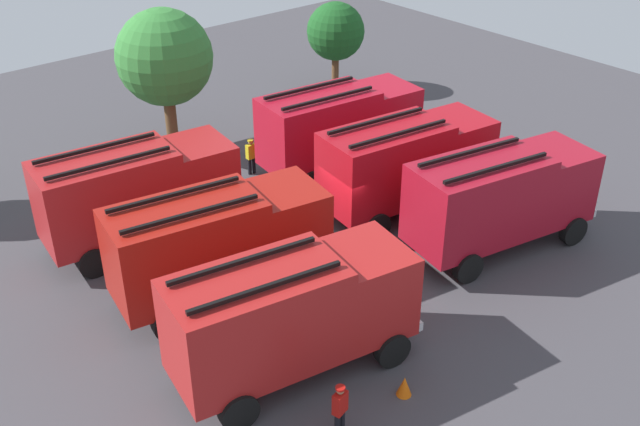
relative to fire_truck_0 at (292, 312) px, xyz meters
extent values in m
plane|color=#423F44|center=(4.95, 4.61, -2.15)|extent=(52.09, 52.09, 0.00)
cube|color=#AA1C1B|center=(2.41, -0.43, -0.05)|extent=(2.61, 2.85, 2.60)
cube|color=#8C9EAD|center=(3.44, -0.62, 0.26)|extent=(0.46, 2.11, 1.46)
cube|color=#AA1C1B|center=(-1.03, 0.19, 0.10)|extent=(5.17, 3.31, 2.90)
cube|color=black|center=(-0.91, 0.86, 1.67)|extent=(4.27, 0.88, 0.12)
cube|color=black|center=(-1.16, -0.49, 1.67)|extent=(4.27, 0.88, 0.12)
cube|color=silver|center=(3.59, -0.65, -1.20)|extent=(0.62, 2.37, 0.28)
cylinder|color=black|center=(2.82, 0.71, -1.60)|extent=(1.14, 0.54, 1.10)
cylinder|color=black|center=(2.39, -1.65, -1.60)|extent=(1.14, 0.54, 1.10)
cylinder|color=black|center=(-2.00, 1.58, -1.60)|extent=(1.14, 0.54, 1.10)
cylinder|color=black|center=(-2.43, -0.78, -1.60)|extent=(1.14, 0.54, 1.10)
cube|color=maroon|center=(12.19, -0.05, -0.05)|extent=(2.64, 2.88, 2.60)
cube|color=#8C9EAD|center=(13.22, -0.26, 0.26)|extent=(0.49, 2.10, 1.46)
cube|color=maroon|center=(8.75, 0.62, 0.10)|extent=(5.19, 3.38, 2.90)
cube|color=black|center=(8.88, 1.29, 1.67)|extent=(4.26, 0.95, 0.12)
cube|color=black|center=(8.62, -0.06, 1.67)|extent=(4.26, 0.95, 0.12)
cube|color=silver|center=(13.36, -0.29, -1.20)|extent=(0.65, 2.37, 0.28)
cylinder|color=black|center=(12.61, 1.08, -1.60)|extent=(1.15, 0.55, 1.10)
cylinder|color=black|center=(12.15, -1.27, -1.60)|extent=(1.15, 0.55, 1.10)
cylinder|color=black|center=(7.80, 2.03, -1.60)|extent=(1.15, 0.55, 1.10)
cylinder|color=black|center=(7.34, -0.33, -1.60)|extent=(1.15, 0.55, 1.10)
cube|color=#9F1710|center=(2.91, 3.95, -0.05)|extent=(2.60, 2.84, 2.60)
cube|color=#8C9EAD|center=(3.94, 3.77, 0.26)|extent=(0.45, 2.11, 1.46)
cube|color=#9F1710|center=(-0.54, 4.56, 0.10)|extent=(5.16, 3.30, 2.90)
cube|color=black|center=(-0.42, 5.24, 1.67)|extent=(4.27, 0.87, 0.12)
cube|color=black|center=(-0.66, 3.89, 1.67)|extent=(4.27, 0.87, 0.12)
cube|color=silver|center=(4.09, 3.75, -1.20)|extent=(0.61, 2.37, 0.28)
cylinder|color=black|center=(3.31, 5.10, -1.60)|extent=(1.14, 0.54, 1.10)
cylinder|color=black|center=(2.89, 2.74, -1.60)|extent=(1.14, 0.54, 1.10)
cylinder|color=black|center=(-1.51, 5.95, -1.60)|extent=(1.14, 0.54, 1.10)
cylinder|color=black|center=(-1.93, 3.59, -1.60)|extent=(1.14, 0.54, 1.10)
cube|color=#A80F19|center=(11.67, 4.15, -0.05)|extent=(2.52, 2.77, 2.60)
cube|color=#8C9EAD|center=(12.71, 4.01, 0.26)|extent=(0.37, 2.12, 1.46)
cube|color=#A80F19|center=(8.21, 4.63, 0.10)|extent=(5.09, 3.13, 2.90)
cube|color=black|center=(8.30, 5.31, 1.67)|extent=(4.30, 0.70, 0.12)
cube|color=black|center=(8.11, 3.95, 1.67)|extent=(4.30, 0.70, 0.12)
cube|color=silver|center=(12.86, 3.99, -1.20)|extent=(0.52, 2.38, 0.28)
cylinder|color=black|center=(12.03, 5.32, -1.60)|extent=(1.14, 0.50, 1.10)
cylinder|color=black|center=(11.71, 2.94, -1.60)|extent=(1.14, 0.50, 1.10)
cylinder|color=black|center=(7.18, 5.98, -1.60)|extent=(1.14, 0.50, 1.10)
cylinder|color=black|center=(6.85, 3.60, -1.60)|extent=(1.14, 0.50, 1.10)
cube|color=#A81C1E|center=(2.60, 8.80, -0.05)|extent=(2.49, 2.75, 2.60)
cube|color=#8C9EAD|center=(3.64, 8.67, 0.26)|extent=(0.34, 2.12, 1.46)
cube|color=#A81C1E|center=(-0.87, 9.23, 0.10)|extent=(5.07, 3.07, 2.90)
cube|color=black|center=(-0.79, 9.91, 1.67)|extent=(4.30, 0.65, 0.12)
cube|color=black|center=(-0.96, 8.54, 1.67)|extent=(4.30, 0.65, 0.12)
cube|color=silver|center=(3.79, 8.65, -1.20)|extent=(0.49, 2.38, 0.28)
cylinder|color=black|center=(2.95, 9.96, -1.60)|extent=(1.13, 0.48, 1.10)
cylinder|color=black|center=(2.65, 7.58, -1.60)|extent=(1.13, 0.48, 1.10)
cylinder|color=black|center=(-1.91, 10.56, -1.60)|extent=(1.13, 0.48, 1.10)
cylinder|color=black|center=(-2.21, 8.18, -1.60)|extent=(1.13, 0.48, 1.10)
cube|color=#AC1021|center=(11.97, 8.46, -0.05)|extent=(2.48, 2.74, 2.60)
cube|color=#8C9EAD|center=(13.01, 8.33, 0.26)|extent=(0.33, 2.12, 1.46)
cube|color=#AC1021|center=(8.49, 8.88, 0.10)|extent=(5.06, 3.05, 2.90)
cube|color=black|center=(8.57, 9.56, 1.67)|extent=(4.30, 0.63, 0.12)
cube|color=black|center=(8.41, 8.19, 1.67)|extent=(4.30, 0.63, 0.12)
cube|color=silver|center=(13.16, 8.32, -1.20)|extent=(0.48, 2.38, 0.28)
cylinder|color=black|center=(12.31, 9.63, -1.60)|extent=(1.13, 0.48, 1.10)
cylinder|color=black|center=(12.02, 7.24, -1.60)|extent=(1.13, 0.48, 1.10)
cylinder|color=black|center=(7.44, 10.21, -1.60)|extent=(1.13, 0.48, 1.10)
cylinder|color=black|center=(7.16, 7.83, -1.60)|extent=(1.13, 0.48, 1.10)
cylinder|color=black|center=(-0.44, -2.63, -1.78)|extent=(0.16, 0.16, 0.74)
cylinder|color=black|center=(-0.64, -2.68, -1.78)|extent=(0.16, 0.16, 0.74)
cube|color=#B7140F|center=(-0.54, -2.66, -1.09)|extent=(0.47, 0.33, 0.64)
sphere|color=#9E704C|center=(-0.54, -2.66, -0.66)|extent=(0.21, 0.21, 0.21)
cylinder|color=#B7140F|center=(-0.54, -2.66, -0.58)|extent=(0.26, 0.26, 0.06)
cylinder|color=black|center=(6.34, 10.96, -1.78)|extent=(0.16, 0.16, 0.74)
cylinder|color=black|center=(6.55, 10.96, -1.78)|extent=(0.16, 0.16, 0.74)
cube|color=gold|center=(6.45, 10.96, -1.09)|extent=(0.42, 0.24, 0.64)
sphere|color=#9E704C|center=(6.45, 10.96, -0.67)|extent=(0.21, 0.21, 0.21)
cylinder|color=gold|center=(6.45, 10.96, -0.58)|extent=(0.26, 0.26, 0.06)
cylinder|color=brown|center=(5.08, 15.19, -0.83)|extent=(0.53, 0.53, 2.64)
sphere|color=#337A33|center=(5.08, 15.19, 2.29)|extent=(4.23, 4.23, 4.23)
cylinder|color=brown|center=(15.92, 16.26, -1.19)|extent=(0.39, 0.39, 1.93)
sphere|color=#19511E|center=(15.92, 16.26, 1.08)|extent=(3.08, 3.08, 3.08)
cone|color=#F2600C|center=(1.77, -2.77, -1.84)|extent=(0.44, 0.44, 0.62)
cone|color=#F2600C|center=(0.45, 6.24, -1.80)|extent=(0.50, 0.50, 0.71)
camera|label=1|loc=(-10.11, -13.14, 12.87)|focal=42.17mm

